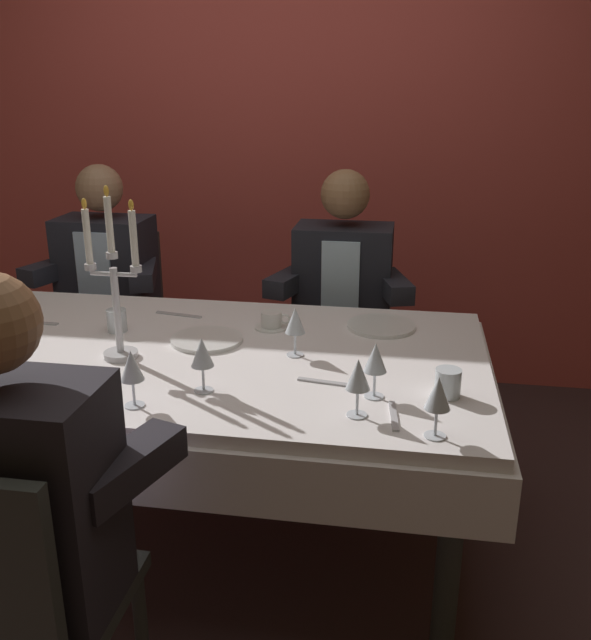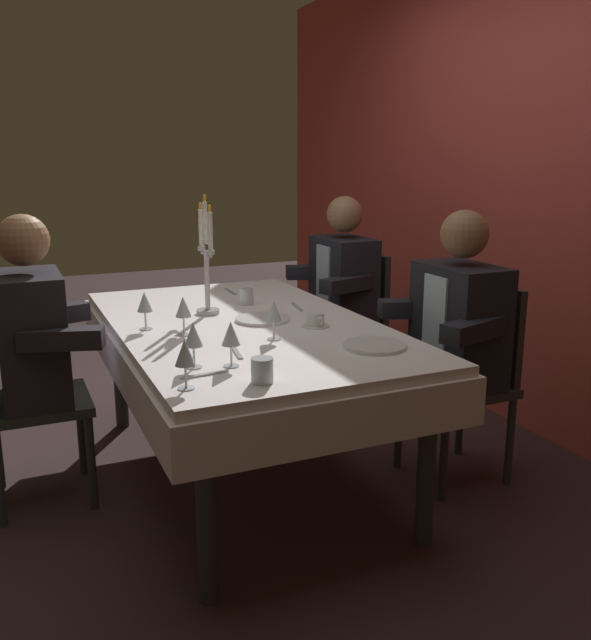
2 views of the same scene
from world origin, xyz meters
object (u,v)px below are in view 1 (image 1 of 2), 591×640
coffee_cup_0 (272,321)px  wine_glass_3 (358,376)px  wine_glass_1 (132,368)px  wine_glass_2 (202,354)px  dinner_plate_0 (381,326)px  wine_glass_0 (375,359)px  candelabra (115,291)px  seated_diner_0 (108,273)px  seated_diner_1 (13,498)px  wine_glass_5 (438,395)px  water_tumbler_1 (117,320)px  dinner_plate_1 (207,339)px  dining_table (199,383)px  water_tumbler_0 (448,383)px  seated_diner_2 (343,284)px  wine_glass_4 (295,322)px

coffee_cup_0 → wine_glass_3: bearing=-60.7°
wine_glass_1 → wine_glass_2: 0.20m
dinner_plate_0 → wine_glass_2: wine_glass_2 is taller
wine_glass_0 → wine_glass_2: same height
candelabra → seated_diner_0: candelabra is taller
dinner_plate_0 → seated_diner_1: seated_diner_1 is taller
wine_glass_0 → dinner_plate_0: bearing=90.8°
wine_glass_1 → wine_glass_5: size_ratio=1.00×
wine_glass_2 → wine_glass_0: bearing=4.9°
water_tumbler_1 → wine_glass_3: bearing=-30.0°
dinner_plate_0 → dinner_plate_1: 0.63m
dinner_plate_0 → wine_glass_0: bearing=-89.2°
dining_table → water_tumbler_0: bearing=-15.3°
water_tumbler_0 → wine_glass_3: bearing=-146.4°
wine_glass_0 → water_tumbler_1: bearing=157.2°
seated_diner_2 → dinner_plate_0: bearing=-70.7°
water_tumbler_0 → seated_diner_1: bearing=-144.9°
wine_glass_3 → wine_glass_2: bearing=169.7°
dinner_plate_1 → wine_glass_5: (0.76, -0.56, 0.11)m
water_tumbler_1 → seated_diner_2: bearing=45.4°
coffee_cup_0 → seated_diner_2: seated_diner_2 is taller
water_tumbler_0 → seated_diner_1: size_ratio=0.07×
water_tumbler_1 → dinner_plate_1: bearing=-7.8°
seated_diner_0 → wine_glass_3: bearing=-44.9°
wine_glass_0 → seated_diner_2: 1.17m
coffee_cup_0 → wine_glass_1: bearing=-109.9°
wine_glass_0 → wine_glass_2: (-0.49, -0.04, 0.00)m
dinner_plate_1 → wine_glass_5: wine_glass_5 is taller
water_tumbler_0 → seated_diner_0: size_ratio=0.07×
candelabra → dining_table: bearing=22.7°
dinner_plate_1 → seated_diner_0: 1.07m
wine_glass_3 → water_tumbler_1: (-0.90, 0.52, -0.07)m
dinner_plate_0 → seated_diner_0: 1.41m
candelabra → wine_glass_5: (0.99, -0.37, -0.11)m
wine_glass_0 → dinner_plate_1: bearing=149.6°
seated_diner_2 → coffee_cup_0: bearing=-107.6°
wine_glass_1 → seated_diner_0: seated_diner_0 is taller
seated_diner_0 → coffee_cup_0: bearing=-34.4°
dining_table → wine_glass_1: wine_glass_1 is taller
water_tumbler_0 → water_tumbler_1: size_ratio=1.03×
dining_table → wine_glass_1: 0.49m
wine_glass_4 → water_tumbler_1: 0.68m
dining_table → wine_glass_3: 0.72m
wine_glass_1 → seated_diner_1: size_ratio=0.13×
dining_table → dinner_plate_1: (0.01, 0.09, 0.13)m
dining_table → wine_glass_5: 0.93m
candelabra → wine_glass_5: candelabra is taller
wine_glass_0 → coffee_cup_0: bearing=127.5°
candelabra → wine_glass_3: (0.79, -0.29, -0.11)m
dinner_plate_1 → seated_diner_0: size_ratio=0.20×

